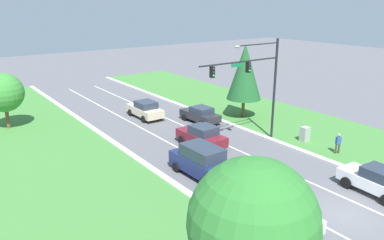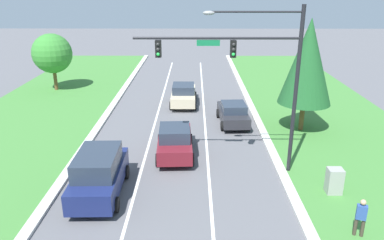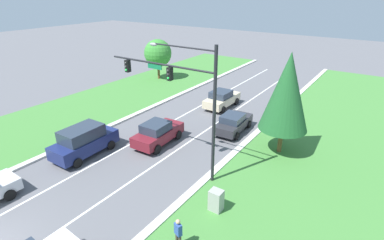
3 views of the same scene
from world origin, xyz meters
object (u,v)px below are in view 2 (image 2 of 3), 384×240
charcoal_sedan (233,113)px  conifer_near_right_tree (308,62)px  burgundy_sedan (175,141)px  pedestrian (361,217)px  traffic_signal_mast (252,66)px  champagne_sedan (184,94)px  oak_near_left_tree (52,54)px  navy_suv (99,173)px  utility_cabinet (334,182)px

charcoal_sedan → conifer_near_right_tree: bearing=-18.8°
burgundy_sedan → pedestrian: size_ratio=2.71×
traffic_signal_mast → conifer_near_right_tree: traffic_signal_mast is taller
burgundy_sedan → pedestrian: bearing=-47.2°
burgundy_sedan → champagne_sedan: bearing=86.1°
traffic_signal_mast → oak_near_left_tree: (-15.78, 16.15, -2.19)m
navy_suv → charcoal_sedan: navy_suv is taller
charcoal_sedan → oak_near_left_tree: bearing=147.7°
navy_suv → burgundy_sedan: bearing=51.1°
charcoal_sedan → oak_near_left_tree: size_ratio=0.84×
utility_cabinet → pedestrian: bearing=-92.6°
charcoal_sedan → pedestrian: pedestrian is taller
burgundy_sedan → utility_cabinet: bearing=-31.3°
oak_near_left_tree → navy_suv: bearing=-65.2°
burgundy_sedan → charcoal_sedan: 6.55m
utility_cabinet → oak_near_left_tree: bearing=136.7°
traffic_signal_mast → burgundy_sedan: (-3.92, 1.97, -4.75)m
traffic_signal_mast → navy_suv: traffic_signal_mast is taller
traffic_signal_mast → navy_suv: 8.87m
pedestrian → oak_near_left_tree: oak_near_left_tree is taller
burgundy_sedan → oak_near_left_tree: oak_near_left_tree is taller
navy_suv → charcoal_sedan: 12.00m
oak_near_left_tree → conifer_near_right_tree: bearing=-26.7°
conifer_near_right_tree → oak_near_left_tree: conifer_near_right_tree is taller
navy_suv → charcoal_sedan: size_ratio=1.11×
traffic_signal_mast → oak_near_left_tree: size_ratio=1.62×
navy_suv → conifer_near_right_tree: 14.79m
charcoal_sedan → champagne_sedan: bearing=126.0°
champagne_sedan → pedestrian: (7.34, -17.28, 0.05)m
conifer_near_right_tree → utility_cabinet: bearing=-94.6°
navy_suv → champagne_sedan: size_ratio=1.05×
pedestrian → navy_suv: bearing=4.0°
oak_near_left_tree → charcoal_sedan: bearing=-29.5°
conifer_near_right_tree → pedestrian: bearing=-94.0°
charcoal_sedan → conifer_near_right_tree: 6.11m
burgundy_sedan → conifer_near_right_tree: (8.37, 4.00, 3.81)m
traffic_signal_mast → pedestrian: size_ratio=5.05×
traffic_signal_mast → champagne_sedan: bearing=107.4°
champagne_sedan → utility_cabinet: 15.92m
charcoal_sedan → oak_near_left_tree: 18.26m
champagne_sedan → charcoal_sedan: bearing=-50.9°
oak_near_left_tree → traffic_signal_mast: bearing=-45.7°
burgundy_sedan → utility_cabinet: burgundy_sedan is taller
pedestrian → conifer_near_right_tree: conifer_near_right_tree is taller
burgundy_sedan → oak_near_left_tree: size_ratio=0.87×
traffic_signal_mast → charcoal_sedan: bearing=90.4°
utility_cabinet → pedestrian: size_ratio=0.78×
utility_cabinet → navy_suv: bearing=-179.5°
traffic_signal_mast → utility_cabinet: bearing=-30.8°
charcoal_sedan → utility_cabinet: charcoal_sedan is taller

